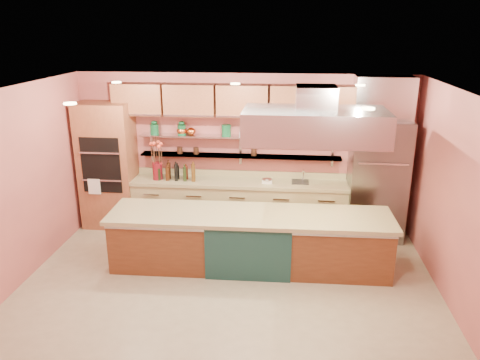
# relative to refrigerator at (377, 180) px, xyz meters

# --- Properties ---
(floor) EXTENTS (6.00, 5.00, 0.02)m
(floor) POSITION_rel_refrigerator_xyz_m (-2.35, -2.14, -1.06)
(floor) COLOR tan
(floor) RESTS_ON ground
(ceiling) EXTENTS (6.00, 5.00, 0.02)m
(ceiling) POSITION_rel_refrigerator_xyz_m (-2.35, -2.14, 1.75)
(ceiling) COLOR black
(ceiling) RESTS_ON wall_back
(wall_back) EXTENTS (6.00, 0.04, 2.80)m
(wall_back) POSITION_rel_refrigerator_xyz_m (-2.35, 0.36, 0.35)
(wall_back) COLOR #B75C56
(wall_back) RESTS_ON floor
(wall_front) EXTENTS (6.00, 0.04, 2.80)m
(wall_front) POSITION_rel_refrigerator_xyz_m (-2.35, -4.64, 0.35)
(wall_front) COLOR #B75C56
(wall_front) RESTS_ON floor
(wall_left) EXTENTS (0.04, 5.00, 2.80)m
(wall_left) POSITION_rel_refrigerator_xyz_m (-5.35, -2.14, 0.35)
(wall_left) COLOR #B75C56
(wall_left) RESTS_ON floor
(wall_right) EXTENTS (0.04, 5.00, 2.80)m
(wall_right) POSITION_rel_refrigerator_xyz_m (0.65, -2.14, 0.35)
(wall_right) COLOR #B75C56
(wall_right) RESTS_ON floor
(oven_stack) EXTENTS (0.95, 0.64, 2.30)m
(oven_stack) POSITION_rel_refrigerator_xyz_m (-4.80, 0.04, 0.10)
(oven_stack) COLOR #985637
(oven_stack) RESTS_ON floor
(refrigerator) EXTENTS (0.95, 0.72, 2.10)m
(refrigerator) POSITION_rel_refrigerator_xyz_m (0.00, 0.00, 0.00)
(refrigerator) COLOR slate
(refrigerator) RESTS_ON floor
(back_counter) EXTENTS (3.84, 0.64, 0.93)m
(back_counter) POSITION_rel_refrigerator_xyz_m (-2.40, 0.06, -0.58)
(back_counter) COLOR tan
(back_counter) RESTS_ON floor
(wall_shelf_lower) EXTENTS (3.60, 0.26, 0.03)m
(wall_shelf_lower) POSITION_rel_refrigerator_xyz_m (-2.40, 0.23, 0.30)
(wall_shelf_lower) COLOR silver
(wall_shelf_lower) RESTS_ON wall_back
(wall_shelf_upper) EXTENTS (3.60, 0.26, 0.03)m
(wall_shelf_upper) POSITION_rel_refrigerator_xyz_m (-2.40, 0.23, 0.65)
(wall_shelf_upper) COLOR silver
(wall_shelf_upper) RESTS_ON wall_back
(upper_cabinets) EXTENTS (4.60, 0.36, 0.55)m
(upper_cabinets) POSITION_rel_refrigerator_xyz_m (-2.35, 0.18, 1.30)
(upper_cabinets) COLOR #985637
(upper_cabinets) RESTS_ON wall_back
(range_hood) EXTENTS (2.00, 1.00, 0.45)m
(range_hood) POSITION_rel_refrigerator_xyz_m (-1.19, -1.32, 1.20)
(range_hood) COLOR silver
(range_hood) RESTS_ON ceiling
(ceiling_downlights) EXTENTS (4.00, 2.80, 0.02)m
(ceiling_downlights) POSITION_rel_refrigerator_xyz_m (-2.35, -1.94, 1.72)
(ceiling_downlights) COLOR #FFE5A5
(ceiling_downlights) RESTS_ON ceiling
(island) EXTENTS (4.21, 0.98, 0.88)m
(island) POSITION_rel_refrigerator_xyz_m (-2.09, -1.32, -0.61)
(island) COLOR brown
(island) RESTS_ON floor
(flower_vase) EXTENTS (0.20, 0.20, 0.31)m
(flower_vase) POSITION_rel_refrigerator_xyz_m (-3.87, 0.01, 0.04)
(flower_vase) COLOR maroon
(flower_vase) RESTS_ON back_counter
(oil_bottle_cluster) EXTENTS (0.77, 0.50, 0.24)m
(oil_bottle_cluster) POSITION_rel_refrigerator_xyz_m (-3.52, 0.01, 0.00)
(oil_bottle_cluster) COLOR black
(oil_bottle_cluster) RESTS_ON back_counter
(kitchen_scale) EXTENTS (0.19, 0.15, 0.10)m
(kitchen_scale) POSITION_rel_refrigerator_xyz_m (-1.89, 0.01, -0.07)
(kitchen_scale) COLOR white
(kitchen_scale) RESTS_ON back_counter
(bar_faucet) EXTENTS (0.04, 0.04, 0.24)m
(bar_faucet) POSITION_rel_refrigerator_xyz_m (-1.26, 0.11, -0.00)
(bar_faucet) COLOR white
(bar_faucet) RESTS_ON back_counter
(copper_kettle) EXTENTS (0.21, 0.21, 0.13)m
(copper_kettle) POSITION_rel_refrigerator_xyz_m (-3.28, 0.23, 0.73)
(copper_kettle) COLOR orange
(copper_kettle) RESTS_ON wall_shelf_upper
(green_canister) EXTENTS (0.20, 0.20, 0.20)m
(green_canister) POSITION_rel_refrigerator_xyz_m (-2.64, 0.23, 0.76)
(green_canister) COLOR #114F2A
(green_canister) RESTS_ON wall_shelf_upper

